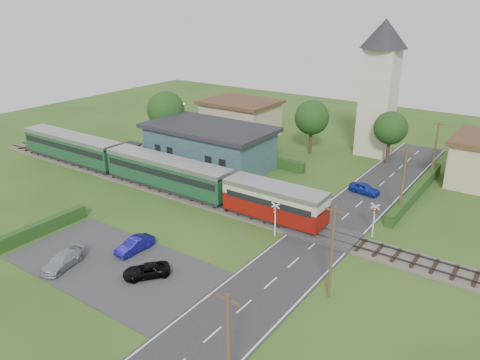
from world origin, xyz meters
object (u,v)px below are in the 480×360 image
Objects in this scene: church_tower at (380,78)px; car_park_dark at (146,271)px; crossing_signal_near at (275,214)px; pedestrian_near at (221,184)px; pedestrian_far at (150,163)px; crossing_signal_far at (374,215)px; train at (147,167)px; car_park_blue at (135,245)px; car_park_silver at (63,260)px; equipment_hut at (131,154)px; car_on_road at (364,188)px; station_building at (209,146)px; house_west at (240,118)px.

church_tower is 40.95m from car_park_dark.
crossing_signal_near reaches higher than car_park_dark.
pedestrian_far is at bearing -22.63° from pedestrian_near.
train is at bearing -174.64° from crossing_signal_far.
pedestrian_near is 10.83m from pedestrian_far.
car_park_blue is 5.71m from car_park_silver.
crossing_signal_far is (7.20, 4.80, 0.00)m from crossing_signal_near.
car_park_blue is at bearing 48.41° from car_park_silver.
crossing_signal_far is at bearing -69.98° from church_tower.
car_park_blue is at bearing -174.29° from car_park_dark.
equipment_hut is 6.91m from train.
car_park_blue is at bearing 163.62° from car_on_road.
train is 32.03m from church_tower.
church_tower is 17.87m from car_on_road.
crossing_signal_far is at bearing 34.02° from car_park_silver.
equipment_hut is 0.65× the size of car_park_silver.
station_building is 4.88× the size of crossing_signal_near.
car_park_silver is at bearing -77.93° from station_building.
car_park_dark is 16.93m from pedestrian_near.
pedestrian_near is (-8.23, -23.53, -8.98)m from church_tower.
house_west is at bearing 97.69° from train.
equipment_hut is 28.62m from car_on_road.
equipment_hut is at bearing 178.54° from crossing_signal_far.
train is 27.00× the size of pedestrian_near.
church_tower is at bearing 122.48° from car_park_dark.
station_building is at bearing 90.00° from car_park_silver.
train is (6.10, -3.20, 0.43)m from equipment_hut.
crossing_signal_far is (8.60, -23.61, -8.08)m from church_tower.
pedestrian_far is at bearing 179.57° from crossing_signal_far.
car_park_silver is at bearing -102.68° from church_tower.
car_on_road is 2.13× the size of pedestrian_near.
car_park_blue is (-8.14, -9.09, -1.48)m from crossing_signal_near.
car_park_dark is (-4.58, -11.26, -1.57)m from crossing_signal_near.
crossing_signal_far is (23.60, -6.60, -0.55)m from station_building.
car_park_blue is at bearing -48.55° from train.
car_park_silver is 6.96m from car_park_dark.
church_tower reaches higher than station_building.
pedestrian_far is at bearing 120.26° from car_on_road.
equipment_hut is 14.79m from pedestrian_near.
pedestrian_near is at bearing 15.94° from train.
pedestrian_near is at bearing -76.03° from pedestrian_far.
train is 2.45× the size of church_tower.
car_on_road is 0.87× the size of car_park_silver.
train is 25.61m from crossing_signal_far.
train is at bearing -27.66° from equipment_hut.
station_building is at bearing 164.37° from crossing_signal_far.
crossing_signal_near is 17.89m from car_park_silver.
station_building reaches higher than car_park_silver.
crossing_signal_near is 10.84m from pedestrian_near.
crossing_signal_far is (31.60, -0.81, 0.39)m from equipment_hut.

